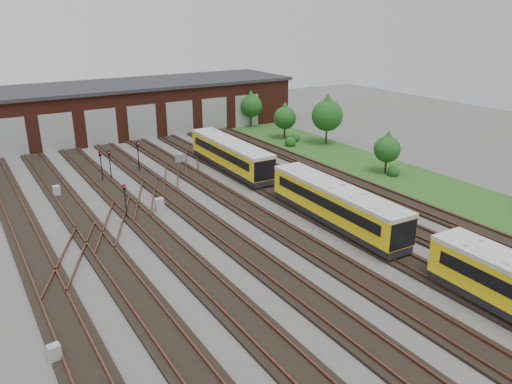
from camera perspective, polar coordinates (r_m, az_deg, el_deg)
ground at (r=33.74m, az=2.45°, el=-6.67°), size 120.00×120.00×0.00m
track_network at (r=34.04m, az=1.66°, el=-6.20°), size 30.40×70.00×0.33m
maintenance_shed at (r=68.08m, az=-17.06°, el=8.98°), size 51.00×12.50×6.35m
grass_verge at (r=52.42m, az=13.54°, el=2.64°), size 8.00×55.00×0.05m
metro_train at (r=37.27m, az=9.14°, el=-1.33°), size 2.81×45.42×2.76m
signal_mast_0 at (r=39.19m, az=-14.72°, el=-0.60°), size 0.24×0.22×2.82m
signal_mast_1 at (r=48.95m, az=-16.38°, el=3.38°), size 0.27×0.26×2.86m
signal_mast_2 at (r=48.61m, az=-17.29°, el=3.22°), size 0.26×0.24×2.94m
signal_mast_3 at (r=50.63m, az=-13.34°, el=4.38°), size 0.30×0.29×3.11m
relay_cabinet_0 at (r=25.52m, az=-22.03°, el=-16.74°), size 0.60×0.52×0.91m
relay_cabinet_1 at (r=46.28m, az=-21.82°, el=0.06°), size 0.65×0.56×1.01m
relay_cabinet_2 at (r=40.61m, az=-10.96°, el=-1.45°), size 0.72×0.62×1.10m
relay_cabinet_3 at (r=53.03m, az=-8.72°, el=3.79°), size 0.83×0.76×1.15m
relay_cabinet_4 at (r=47.38m, az=5.11°, el=1.89°), size 0.63×0.54×0.99m
tree_0 at (r=69.52m, az=-0.59°, el=10.11°), size 3.07×3.07×5.09m
tree_1 at (r=62.76m, az=3.32°, el=8.75°), size 2.81×2.81×4.65m
tree_2 at (r=60.30m, az=8.16°, el=9.06°), size 3.72×3.72×6.16m
tree_3 at (r=50.46m, az=14.79°, el=5.09°), size 2.59×2.59×4.29m
bush_0 at (r=50.32m, az=15.45°, el=2.45°), size 1.23×1.23×1.23m
bush_1 at (r=59.65m, az=3.96°, el=5.86°), size 1.32×1.32×1.32m
bush_2 at (r=61.97m, az=4.50°, el=6.26°), size 1.08×1.08×1.08m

